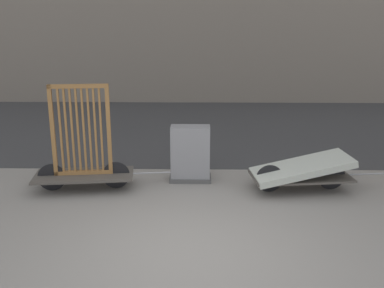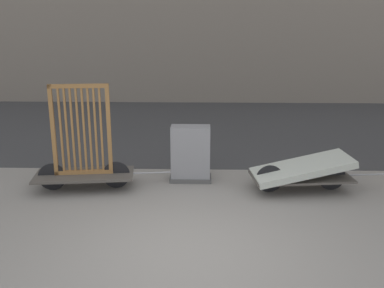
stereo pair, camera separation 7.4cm
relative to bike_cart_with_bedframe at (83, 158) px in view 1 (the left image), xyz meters
name	(u,v)px [view 1 (the left image)]	position (x,y,z in m)	size (l,w,h in m)	color
ground_plane	(189,254)	(1.99, -2.34, -0.61)	(60.00, 60.00, 0.00)	gray
road_strip	(195,126)	(1.99, 4.94, -0.60)	(56.00, 7.59, 0.01)	#38383A
bike_cart_with_bedframe	(83,158)	(0.00, 0.00, 0.00)	(2.53, 1.00, 1.96)	#4C4742
bike_cart_with_mattress	(301,170)	(3.99, 0.00, -0.22)	(2.53, 1.05, 0.67)	#4C4742
utility_cabinet	(190,156)	(1.95, 0.50, -0.10)	(0.81, 0.42, 1.09)	#4C4C4C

